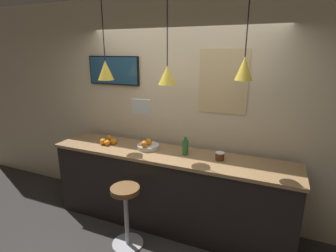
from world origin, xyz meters
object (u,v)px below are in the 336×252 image
Objects in this scene: juice_bottle at (185,147)px; mounted_tv at (114,70)px; bar_stool at (126,207)px; spread_jar at (220,156)px; fruit_bowl at (148,146)px.

mounted_tv reaches higher than juice_bottle.
spread_jar reaches higher than bar_stool.
fruit_bowl is 0.51m from juice_bottle.
juice_bottle is (0.50, 0.60, 0.60)m from bar_stool.
mounted_tv is (-1.61, 0.32, 0.91)m from spread_jar.
juice_bottle is at bearing 50.45° from bar_stool.
spread_jar is 1.88m from mounted_tv.
juice_bottle is 0.42m from spread_jar.
bar_stool is 0.95× the size of mounted_tv.
bar_stool is 2.64× the size of fruit_bowl.
spread_jar is 0.13× the size of mounted_tv.
bar_stool is 0.81m from fruit_bowl.
spread_jar is (0.42, 0.00, -0.05)m from juice_bottle.
juice_bottle is 1.50m from mounted_tv.
fruit_bowl is 1.19m from mounted_tv.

